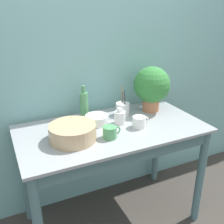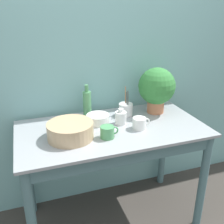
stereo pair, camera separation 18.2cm
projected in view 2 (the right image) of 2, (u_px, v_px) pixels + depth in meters
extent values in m
cube|color=#7AB2B2|center=(95.00, 65.00, 2.08)|extent=(6.00, 0.05, 2.40)
cylinder|color=slate|center=(203.00, 183.00, 1.96)|extent=(0.06, 0.06, 0.81)
cylinder|color=slate|center=(28.00, 171.00, 2.11)|extent=(0.06, 0.06, 0.81)
cylinder|color=slate|center=(163.00, 146.00, 2.48)|extent=(0.06, 0.06, 0.81)
cube|color=slate|center=(128.00, 157.00, 1.64)|extent=(1.23, 0.02, 0.10)
cube|color=#93999E|center=(112.00, 129.00, 1.87)|extent=(1.33, 0.69, 0.02)
cylinder|color=#B7704C|center=(155.00, 106.00, 2.12)|extent=(0.14, 0.14, 0.10)
sphere|color=#337A38|center=(157.00, 86.00, 2.05)|extent=(0.29, 0.29, 0.29)
cylinder|color=tan|center=(70.00, 131.00, 1.70)|extent=(0.30, 0.30, 0.11)
cylinder|color=#4C8C59|center=(87.00, 104.00, 2.03)|extent=(0.06, 0.06, 0.20)
cylinder|color=#4C8C59|center=(87.00, 88.00, 1.98)|extent=(0.03, 0.03, 0.06)
cylinder|color=white|center=(121.00, 118.00, 1.91)|extent=(0.08, 0.08, 0.09)
cylinder|color=white|center=(121.00, 110.00, 1.89)|extent=(0.04, 0.04, 0.03)
cylinder|color=white|center=(139.00, 123.00, 1.84)|extent=(0.10, 0.10, 0.08)
torus|color=white|center=(146.00, 122.00, 1.85)|extent=(0.06, 0.01, 0.06)
cylinder|color=#4C935B|center=(107.00, 132.00, 1.71)|extent=(0.09, 0.09, 0.08)
torus|color=#4C935B|center=(115.00, 130.00, 1.73)|extent=(0.06, 0.01, 0.06)
cylinder|color=silver|center=(98.00, 119.00, 1.93)|extent=(0.17, 0.17, 0.07)
cylinder|color=silver|center=(126.00, 110.00, 2.06)|extent=(0.11, 0.11, 0.10)
cylinder|color=#333333|center=(128.00, 104.00, 2.02)|extent=(0.01, 0.02, 0.21)
cylinder|color=#333333|center=(126.00, 103.00, 2.06)|extent=(0.01, 0.02, 0.18)
cylinder|color=olive|center=(126.00, 101.00, 2.05)|extent=(0.01, 0.02, 0.23)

